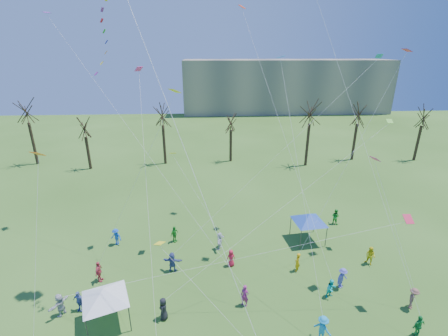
{
  "coord_description": "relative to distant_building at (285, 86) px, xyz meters",
  "views": [
    {
      "loc": [
        -2.03,
        -12.44,
        17.64
      ],
      "look_at": [
        -0.98,
        5.0,
        11.0
      ],
      "focal_mm": 25.0,
      "sensor_mm": 36.0,
      "label": 1
    }
  ],
  "objects": [
    {
      "name": "distant_building",
      "position": [
        0.0,
        0.0,
        0.0
      ],
      "size": [
        60.0,
        14.0,
        15.0
      ],
      "primitive_type": "cube",
      "color": "gray",
      "rests_on": "ground"
    },
    {
      "name": "bare_tree_row",
      "position": [
        -20.46,
        -45.74,
        -0.44
      ],
      "size": [
        68.91,
        9.31,
        10.76
      ],
      "color": "black",
      "rests_on": "ground"
    },
    {
      "name": "big_box_kite",
      "position": [
        -29.41,
        -73.95,
        11.86
      ],
      "size": [
        5.29,
        6.53,
        25.03
      ],
      "color": "red",
      "rests_on": "ground"
    },
    {
      "name": "canopy_tent_white",
      "position": [
        -30.96,
        -77.7,
        -4.96
      ],
      "size": [
        3.73,
        3.73,
        3.0
      ],
      "color": "#3F3F44",
      "rests_on": "ground"
    },
    {
      "name": "canopy_tent_blue",
      "position": [
        -14.26,
        -68.66,
        -4.99
      ],
      "size": [
        3.92,
        3.92,
        2.96
      ],
      "color": "#3F3F44",
      "rests_on": "ground"
    },
    {
      "name": "festival_crowd",
      "position": [
        -22.27,
        -74.94,
        -6.63
      ],
      "size": [
        26.37,
        17.17,
        1.85
      ],
      "color": "red",
      "rests_on": "ground"
    },
    {
      "name": "small_kites_aloft",
      "position": [
        -20.29,
        -70.44,
        5.92
      ],
      "size": [
        30.71,
        20.2,
        34.35
      ],
      "color": "orange",
      "rests_on": "ground"
    }
  ]
}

